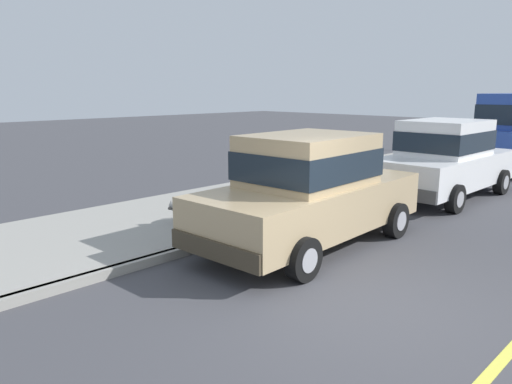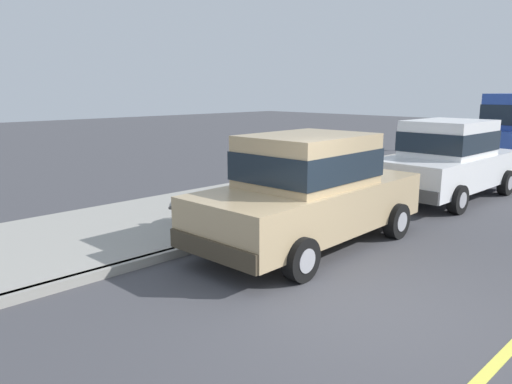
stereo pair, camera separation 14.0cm
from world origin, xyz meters
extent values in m
plane|color=#424247|center=(0.00, 0.00, 0.00)|extent=(80.00, 80.00, 0.00)
cube|color=gray|center=(-3.20, 0.00, 0.07)|extent=(0.16, 64.00, 0.14)
cube|color=#99968E|center=(-5.00, 0.00, 0.07)|extent=(3.60, 64.00, 0.14)
cube|color=#E0D64C|center=(1.60, 0.00, 0.00)|extent=(0.12, 57.60, 0.01)
cube|color=tan|center=(-2.08, 1.50, 0.70)|extent=(1.97, 4.57, 0.76)
cube|color=tan|center=(-2.08, 1.40, 1.50)|extent=(1.66, 2.16, 0.84)
cube|color=#19232D|center=(-2.08, 1.40, 1.44)|extent=(1.70, 2.20, 0.46)
cube|color=#3E3527|center=(-2.17, 3.69, 0.46)|extent=(1.77, 0.27, 0.28)
cube|color=#3E3527|center=(-2.00, -0.70, 0.46)|extent=(1.77, 0.27, 0.28)
cylinder|color=black|center=(-3.03, 2.86, 0.32)|extent=(0.24, 0.65, 0.64)
cylinder|color=#9E9EA3|center=(-3.03, 2.86, 0.32)|extent=(0.25, 0.36, 0.35)
cylinder|color=black|center=(-1.24, 2.92, 0.32)|extent=(0.24, 0.65, 0.64)
cylinder|color=#9E9EA3|center=(-1.24, 2.92, 0.32)|extent=(0.25, 0.36, 0.35)
cylinder|color=black|center=(-2.93, 0.07, 0.32)|extent=(0.24, 0.65, 0.64)
cylinder|color=#9E9EA3|center=(-2.93, 0.07, 0.32)|extent=(0.25, 0.36, 0.35)
cylinder|color=black|center=(-1.13, 0.14, 0.32)|extent=(0.24, 0.65, 0.64)
cylinder|color=#9E9EA3|center=(-1.13, 0.14, 0.32)|extent=(0.25, 0.36, 0.35)
cube|color=#EAEACC|center=(-2.72, 3.70, 0.81)|extent=(0.28, 0.09, 0.14)
cube|color=#EAEACC|center=(-1.61, 3.75, 0.81)|extent=(0.28, 0.09, 0.14)
cube|color=white|center=(-2.08, 6.84, 0.70)|extent=(1.86, 4.52, 0.76)
cube|color=white|center=(-2.08, 6.74, 1.50)|extent=(1.61, 2.12, 0.84)
cube|color=#19232D|center=(-2.08, 6.74, 1.44)|extent=(1.65, 2.16, 0.46)
cube|color=#505050|center=(-2.05, 9.04, 0.46)|extent=(1.77, 0.22, 0.28)
cube|color=#505050|center=(-2.11, 4.64, 0.46)|extent=(1.77, 0.22, 0.28)
cylinder|color=black|center=(-2.96, 8.25, 0.32)|extent=(0.23, 0.64, 0.64)
cylinder|color=#9E9EA3|center=(-2.96, 8.25, 0.32)|extent=(0.24, 0.35, 0.35)
cylinder|color=black|center=(-1.16, 8.23, 0.32)|extent=(0.23, 0.64, 0.64)
cylinder|color=#9E9EA3|center=(-1.16, 8.23, 0.32)|extent=(0.24, 0.35, 0.35)
cylinder|color=black|center=(-3.00, 5.46, 0.32)|extent=(0.23, 0.64, 0.64)
cylinder|color=#9E9EA3|center=(-3.00, 5.46, 0.32)|extent=(0.24, 0.35, 0.35)
cylinder|color=black|center=(-1.20, 5.44, 0.32)|extent=(0.23, 0.64, 0.64)
cylinder|color=#9E9EA3|center=(-1.20, 5.44, 0.32)|extent=(0.24, 0.35, 0.35)
cube|color=#EAEACC|center=(-2.61, 9.08, 0.81)|extent=(0.28, 0.08, 0.14)
cube|color=#EAEACC|center=(-1.50, 9.07, 0.81)|extent=(0.28, 0.08, 0.14)
cube|color=#0E1837|center=(-2.15, 10.45, 0.46)|extent=(1.86, 0.21, 0.28)
cylinder|color=black|center=(-3.07, 14.30, 0.32)|extent=(0.22, 0.64, 0.64)
cylinder|color=#9E9EA3|center=(-3.07, 14.30, 0.32)|extent=(0.24, 0.35, 0.35)
cylinder|color=black|center=(-3.09, 11.32, 0.32)|extent=(0.22, 0.64, 0.64)
cylinder|color=#9E9EA3|center=(-3.09, 11.32, 0.32)|extent=(0.24, 0.35, 0.35)
ellipsoid|color=#999691|center=(-4.43, 0.55, 0.42)|extent=(0.31, 0.48, 0.20)
cylinder|color=#999691|center=(-4.34, 0.43, 0.23)|extent=(0.05, 0.05, 0.18)
cylinder|color=#999691|center=(-4.46, 0.40, 0.23)|extent=(0.05, 0.05, 0.18)
cylinder|color=#999691|center=(-4.41, 0.70, 0.23)|extent=(0.05, 0.05, 0.18)
cylinder|color=#999691|center=(-4.53, 0.67, 0.23)|extent=(0.05, 0.05, 0.18)
sphere|color=#999691|center=(-4.36, 0.27, 0.51)|extent=(0.17, 0.17, 0.17)
ellipsoid|color=#54524F|center=(-4.34, 0.18, 0.49)|extent=(0.10, 0.12, 0.06)
cone|color=#999691|center=(-4.31, 0.29, 0.59)|extent=(0.06, 0.06, 0.07)
cone|color=#999691|center=(-4.41, 0.27, 0.59)|extent=(0.06, 0.06, 0.07)
cylinder|color=#999691|center=(-4.50, 0.80, 0.48)|extent=(0.06, 0.12, 0.13)
camera|label=1|loc=(2.92, -4.93, 2.64)|focal=34.08mm
camera|label=2|loc=(3.02, -4.83, 2.64)|focal=34.08mm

